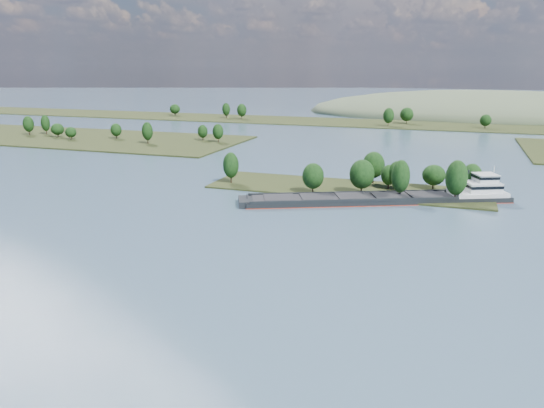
% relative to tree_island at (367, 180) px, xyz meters
% --- Properties ---
extents(ground, '(1800.00, 1800.00, 0.00)m').
position_rel_tree_island_xyz_m(ground, '(-7.34, -59.00, -4.14)').
color(ground, '#3C5769').
rests_on(ground, ground).
extents(tree_island, '(100.00, 31.42, 14.97)m').
position_rel_tree_island_xyz_m(tree_island, '(0.00, 0.00, 0.00)').
color(tree_island, black).
rests_on(tree_island, ground).
extents(left_bank, '(300.00, 80.00, 13.84)m').
position_rel_tree_island_xyz_m(left_bank, '(-236.84, 81.02, -3.36)').
color(left_bank, black).
rests_on(left_bank, ground).
extents(back_shoreline, '(900.00, 60.00, 14.57)m').
position_rel_tree_island_xyz_m(back_shoreline, '(0.15, 220.78, -3.42)').
color(back_shoreline, black).
rests_on(back_shoreline, ground).
extents(hill_west, '(320.00, 160.00, 44.00)m').
position_rel_tree_island_xyz_m(hill_west, '(52.66, 321.00, -4.14)').
color(hill_west, '#46543A').
rests_on(hill_west, ground).
extents(cargo_barge, '(86.33, 46.13, 12.14)m').
position_rel_tree_island_xyz_m(cargo_barge, '(10.85, -11.50, -2.61)').
color(cargo_barge, black).
rests_on(cargo_barge, ground).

